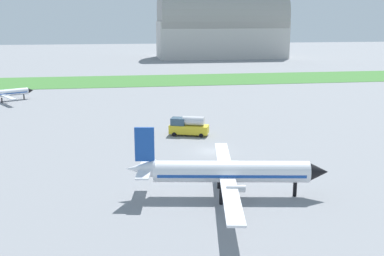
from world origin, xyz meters
name	(u,v)px	position (x,y,z in m)	size (l,w,h in m)	color
ground_plane	(211,151)	(0.00, 0.00, 0.00)	(600.00, 600.00, 0.00)	gray
grass_taxiway_strip	(161,80)	(0.00, 81.63, 0.04)	(360.00, 28.00, 0.08)	#3D7533
airplane_taxiing_turboprop	(1,93)	(-40.72, 49.24, 1.97)	(14.10, 16.18, 5.39)	silver
airplane_foreground_turboprop	(227,171)	(-1.84, -17.76, 2.85)	(22.28, 25.91, 7.80)	white
fuel_truck_near_gate	(188,126)	(-1.94, 10.03, 1.58)	(6.93, 4.43, 3.29)	yellow
hangar_distant	(221,25)	(37.73, 164.17, 16.13)	(62.22, 28.35, 34.52)	#BCB7B2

